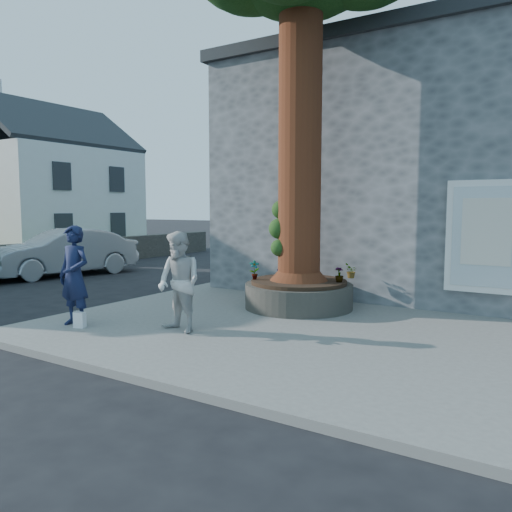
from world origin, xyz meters
The scene contains 14 objects.
ground centered at (0.00, 0.00, 0.00)m, with size 120.00×120.00×0.00m, color black.
pavement centered at (1.50, 1.00, 0.06)m, with size 9.00×8.00×0.12m, color slate.
yellow_line centered at (-3.05, 1.00, 0.00)m, with size 0.10×30.00×0.01m, color yellow.
stone_shop centered at (2.50, 7.20, 3.16)m, with size 10.30×8.30×6.30m.
planter centered at (0.80, 2.00, 0.41)m, with size 2.30×2.30×0.60m.
cottage_far centered at (-16.50, 8.00, 3.79)m, with size 7.30×7.40×8.75m.
man centered at (-1.92, -1.60, 1.03)m, with size 0.67×0.44×1.83m, color #161C3C.
woman centered at (0.01, -0.96, 0.99)m, with size 0.85×0.66×1.74m, color beige.
shopping_bag centered at (-1.70, -1.69, 0.26)m, with size 0.20×0.12×0.28m, color white.
car_silver centered at (-8.52, 3.10, 0.78)m, with size 1.64×4.71×1.55m, color #919598.
plant_a centered at (-0.05, 1.56, 0.93)m, with size 0.22×0.15×0.41m, color gray.
plant_b centered at (0.14, 2.36, 0.89)m, with size 0.19×0.19×0.35m, color gray.
plant_c centered at (1.65, 2.18, 0.88)m, with size 0.18×0.18×0.32m, color gray.
plant_d centered at (1.65, 2.85, 0.88)m, with size 0.29×0.26×0.32m, color gray.
Camera 1 is at (5.65, -7.43, 2.28)m, focal length 35.00 mm.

